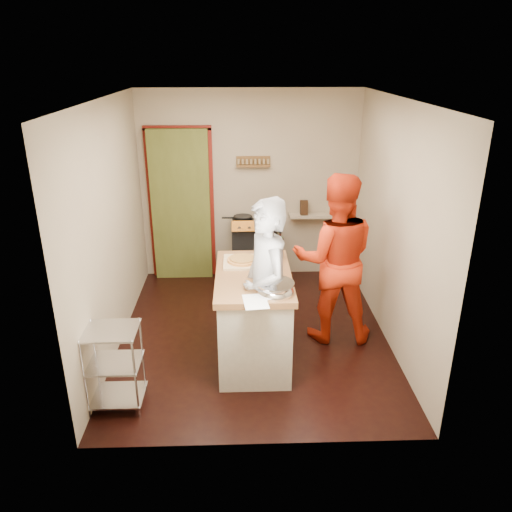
# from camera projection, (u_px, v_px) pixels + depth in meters

# --- Properties ---
(floor) EXTENTS (3.50, 3.50, 0.00)m
(floor) POSITION_uv_depth(u_px,v_px,m) (254.00, 334.00, 5.76)
(floor) COLOR black
(floor) RESTS_ON ground
(back_wall) EXTENTS (3.00, 0.44, 2.60)m
(back_wall) POSITION_uv_depth(u_px,v_px,m) (204.00, 198.00, 6.96)
(back_wall) COLOR tan
(back_wall) RESTS_ON ground
(left_wall) EXTENTS (0.04, 3.50, 2.60)m
(left_wall) POSITION_uv_depth(u_px,v_px,m) (110.00, 229.00, 5.22)
(left_wall) COLOR tan
(left_wall) RESTS_ON ground
(right_wall) EXTENTS (0.04, 3.50, 2.60)m
(right_wall) POSITION_uv_depth(u_px,v_px,m) (394.00, 226.00, 5.31)
(right_wall) COLOR tan
(right_wall) RESTS_ON ground
(ceiling) EXTENTS (3.00, 3.50, 0.02)m
(ceiling) POSITION_uv_depth(u_px,v_px,m) (253.00, 98.00, 4.77)
(ceiling) COLOR white
(ceiling) RESTS_ON back_wall
(stove) EXTENTS (0.60, 0.63, 1.00)m
(stove) POSITION_uv_depth(u_px,v_px,m) (254.00, 252.00, 6.91)
(stove) COLOR black
(stove) RESTS_ON ground
(wire_shelving) EXTENTS (0.48, 0.40, 0.80)m
(wire_shelving) POSITION_uv_depth(u_px,v_px,m) (114.00, 364.00, 4.44)
(wire_shelving) COLOR silver
(wire_shelving) RESTS_ON ground
(island) EXTENTS (0.75, 1.40, 1.27)m
(island) POSITION_uv_depth(u_px,v_px,m) (254.00, 314.00, 5.14)
(island) COLOR beige
(island) RESTS_ON ground
(person_stripe) EXTENTS (0.64, 0.77, 1.83)m
(person_stripe) POSITION_uv_depth(u_px,v_px,m) (265.00, 292.00, 4.71)
(person_stripe) COLOR #A4A4A8
(person_stripe) RESTS_ON ground
(person_red) EXTENTS (0.96, 0.78, 1.89)m
(person_red) POSITION_uv_depth(u_px,v_px,m) (334.00, 259.00, 5.39)
(person_red) COLOR red
(person_red) RESTS_ON ground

